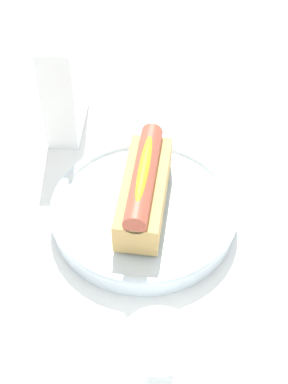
% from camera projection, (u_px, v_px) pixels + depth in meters
% --- Properties ---
extents(ground_plane, '(2.40, 2.40, 0.00)m').
position_uv_depth(ground_plane, '(150.00, 240.00, 0.68)').
color(ground_plane, white).
extents(serving_bowl, '(0.23, 0.23, 0.03)m').
position_uv_depth(serving_bowl, '(144.00, 211.00, 0.69)').
color(serving_bowl, silver).
rests_on(serving_bowl, ground_plane).
extents(hotdog_front, '(0.15, 0.06, 0.06)m').
position_uv_depth(hotdog_front, '(144.00, 187.00, 0.66)').
color(hotdog_front, tan).
rests_on(hotdog_front, serving_bowl).
extents(water_glass, '(0.07, 0.07, 0.09)m').
position_uv_depth(water_glass, '(158.00, 366.00, 0.53)').
color(water_glass, white).
rests_on(water_glass, ground_plane).
extents(napkin_box, '(0.11, 0.05, 0.15)m').
position_uv_depth(napkin_box, '(64.00, 80.00, 0.77)').
color(napkin_box, white).
rests_on(napkin_box, ground_plane).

